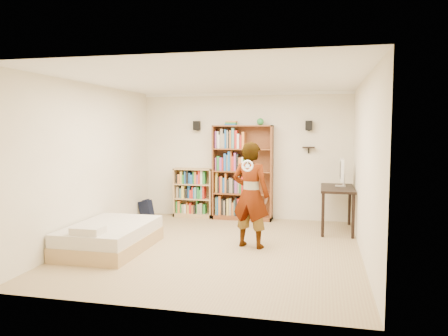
% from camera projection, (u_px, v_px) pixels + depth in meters
% --- Properties ---
extents(ground, '(4.50, 5.00, 0.01)m').
position_uv_depth(ground, '(218.00, 248.00, 7.11)').
color(ground, tan).
rests_on(ground, ground).
extents(room_shell, '(4.52, 5.02, 2.71)m').
position_uv_depth(room_shell, '(218.00, 140.00, 6.95)').
color(room_shell, '#F1EACE').
rests_on(room_shell, ground).
extents(crown_molding, '(4.50, 5.00, 0.06)m').
position_uv_depth(crown_molding, '(218.00, 82.00, 6.87)').
color(crown_molding, white).
rests_on(crown_molding, room_shell).
extents(speaker_left, '(0.14, 0.12, 0.20)m').
position_uv_depth(speaker_left, '(197.00, 126.00, 9.50)').
color(speaker_left, black).
rests_on(speaker_left, room_shell).
extents(speaker_right, '(0.14, 0.12, 0.20)m').
position_uv_depth(speaker_right, '(309.00, 126.00, 8.97)').
color(speaker_right, black).
rests_on(speaker_right, room_shell).
extents(wall_shelf, '(0.25, 0.16, 0.02)m').
position_uv_depth(wall_shelf, '(308.00, 147.00, 9.02)').
color(wall_shelf, black).
rests_on(wall_shelf, room_shell).
extents(tall_bookshelf, '(1.27, 0.37, 2.01)m').
position_uv_depth(tall_bookshelf, '(243.00, 173.00, 9.27)').
color(tall_bookshelf, brown).
rests_on(tall_bookshelf, ground).
extents(low_bookshelf, '(0.85, 0.32, 1.07)m').
position_uv_depth(low_bookshelf, '(194.00, 193.00, 9.58)').
color(low_bookshelf, tan).
rests_on(low_bookshelf, ground).
extents(computer_desk, '(0.61, 1.22, 0.83)m').
position_uv_depth(computer_desk, '(337.00, 209.00, 8.28)').
color(computer_desk, black).
rests_on(computer_desk, ground).
extents(imac, '(0.15, 0.54, 0.53)m').
position_uv_depth(imac, '(341.00, 173.00, 8.33)').
color(imac, white).
rests_on(imac, computer_desk).
extents(daybed, '(1.15, 1.76, 0.52)m').
position_uv_depth(daybed, '(110.00, 234.00, 6.98)').
color(daybed, silver).
rests_on(daybed, ground).
extents(person, '(0.71, 0.56, 1.73)m').
position_uv_depth(person, '(251.00, 195.00, 7.08)').
color(person, black).
rests_on(person, ground).
extents(wii_wheel, '(0.18, 0.07, 0.19)m').
position_uv_depth(wii_wheel, '(247.00, 166.00, 6.73)').
color(wii_wheel, white).
rests_on(wii_wheel, person).
extents(navy_bag, '(0.34, 0.27, 0.41)m').
position_uv_depth(navy_bag, '(146.00, 209.00, 9.40)').
color(navy_bag, black).
rests_on(navy_bag, ground).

